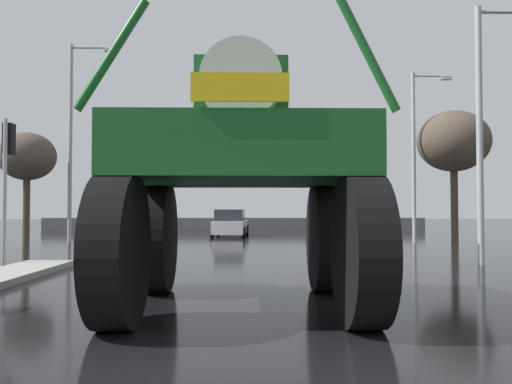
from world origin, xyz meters
name	(u,v)px	position (x,y,z in m)	size (l,w,h in m)	color
ground_plane	(223,249)	(0.00, 18.00, 0.00)	(120.00, 120.00, 0.00)	black
oversize_sprayer	(241,175)	(0.86, 5.69, 2.10)	(4.21, 5.17, 4.33)	black
sedan_ahead	(230,224)	(-0.02, 27.21, 0.71)	(2.08, 4.20, 1.52)	silver
traffic_signal_near_left	(8,159)	(-5.52, 11.59, 2.90)	(0.24, 0.54, 3.97)	#A8AAAF
traffic_signal_near_right	(355,166)	(3.90, 11.59, 2.73)	(0.24, 0.54, 3.74)	#A8AAAF
streetlight_near_right	(485,119)	(7.57, 11.79, 4.06)	(1.97, 0.24, 7.22)	#A8AAAF
streetlight_far_left	(74,132)	(-7.11, 21.86, 5.10)	(2.13, 0.24, 9.22)	#A8AAAF
streetlight_far_right	(417,148)	(8.79, 21.58, 4.39)	(1.89, 0.24, 7.89)	#A8AAAF
bare_tree_left	(27,157)	(-8.87, 20.96, 3.85)	(2.52, 2.52, 4.97)	#473828
bare_tree_right	(454,142)	(10.63, 21.88, 4.69)	(3.36, 3.36, 6.16)	#473828
roadside_barrier	(234,224)	(0.00, 35.71, 0.45)	(27.71, 0.24, 0.90)	#59595B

